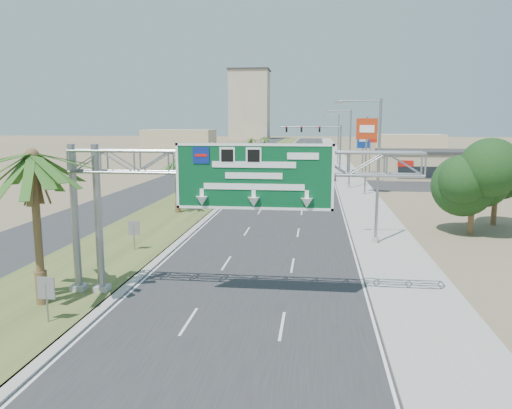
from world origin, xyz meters
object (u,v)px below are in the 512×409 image
object	(u,v)px
signal_mast	(328,144)
pole_sign_red_near	(367,133)
pole_sign_red_far	(370,140)
car_mid_lane	(299,195)
store_building	(440,165)
car_right_lane	(326,175)
pole_sign_blue	(363,140)
sign_gantry	(222,174)
car_left_lane	(266,195)
car_far	(292,167)
palm_near	(32,157)

from	to	relation	value
signal_mast	pole_sign_red_near	bearing A→B (deg)	-81.45
signal_mast	pole_sign_red_far	bearing A→B (deg)	2.73
car_mid_lane	store_building	bearing A→B (deg)	54.51
store_building	pole_sign_red_far	size ratio (longest dim) A/B	2.52
signal_mast	car_mid_lane	size ratio (longest dim) A/B	2.33
signal_mast	store_building	world-z (taller)	signal_mast
car_right_lane	pole_sign_blue	distance (m)	7.90
sign_gantry	pole_sign_red_near	world-z (taller)	pole_sign_red_near
car_left_lane	pole_sign_red_far	size ratio (longest dim) A/B	0.63
sign_gantry	car_far	distance (m)	64.50
sign_gantry	car_mid_lane	xyz separation A→B (m)	(2.56, 30.63, -5.33)
store_building	car_mid_lane	size ratio (longest dim) A/B	4.09
sign_gantry	car_left_lane	xyz separation A→B (m)	(-0.94, 29.52, -5.29)
car_left_lane	car_far	xyz separation A→B (m)	(1.00, 34.76, -0.02)
signal_mast	pole_sign_red_near	world-z (taller)	pole_sign_red_near
car_mid_lane	pole_sign_blue	world-z (taller)	pole_sign_blue
sign_gantry	car_mid_lane	distance (m)	31.19
signal_mast	sign_gantry	bearing A→B (deg)	-95.74
palm_near	car_left_lane	bearing A→B (deg)	77.10
car_far	pole_sign_red_near	distance (m)	30.13
palm_near	pole_sign_blue	xyz separation A→B (m)	(19.43, 56.08, -1.13)
car_mid_lane	pole_sign_red_near	bearing A→B (deg)	41.87
car_right_lane	car_far	distance (m)	13.91
signal_mast	car_right_lane	distance (m)	11.24
signal_mast	car_left_lane	bearing A→B (deg)	-102.43
pole_sign_red_far	signal_mast	bearing A→B (deg)	-177.27
car_left_lane	car_right_lane	world-z (taller)	car_left_lane
pole_sign_red_near	palm_near	bearing A→B (deg)	-115.29
car_left_lane	car_right_lane	xyz separation A→B (m)	(6.72, 22.08, -0.03)
signal_mast	pole_sign_blue	bearing A→B (deg)	-57.37
pole_sign_red_far	store_building	bearing A→B (deg)	-32.51
store_building	car_right_lane	bearing A→B (deg)	-165.48
palm_near	car_mid_lane	world-z (taller)	palm_near
palm_near	pole_sign_blue	world-z (taller)	palm_near
car_left_lane	pole_sign_red_far	world-z (taller)	pole_sign_red_far
car_left_lane	car_far	world-z (taller)	car_left_lane
car_mid_lane	pole_sign_red_near	xyz separation A→B (m)	(7.50, 5.97, 6.45)
signal_mast	pole_sign_blue	distance (m)	9.42
store_building	car_left_lane	xyz separation A→B (m)	(-24.00, -26.56, -1.24)
pole_sign_red_far	pole_sign_blue	bearing A→B (deg)	-102.88
sign_gantry	car_right_lane	xyz separation A→B (m)	(5.78, 51.60, -5.32)
palm_near	car_right_lane	size ratio (longest dim) A/B	1.57
sign_gantry	signal_mast	size ratio (longest dim) A/B	1.63
palm_near	store_building	world-z (taller)	palm_near
palm_near	car_mid_lane	distance (m)	34.82
store_building	pole_sign_red_far	distance (m)	12.26
pole_sign_red_near	car_mid_lane	bearing A→B (deg)	-141.50
car_left_lane	car_far	size ratio (longest dim) A/B	0.87
palm_near	signal_mast	world-z (taller)	palm_near
car_mid_lane	car_right_lane	bearing A→B (deg)	84.64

